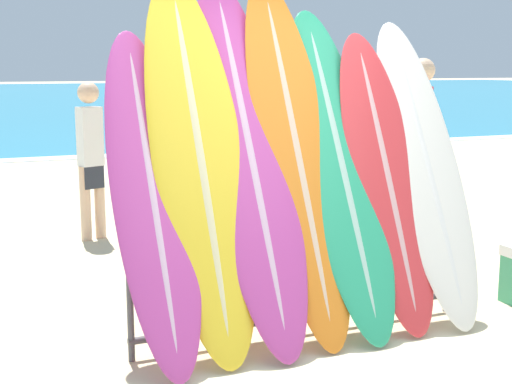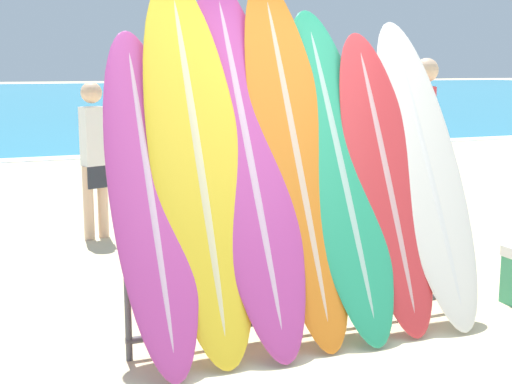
{
  "view_description": "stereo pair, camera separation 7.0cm",
  "coord_description": "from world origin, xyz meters",
  "px_view_note": "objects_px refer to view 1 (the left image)",
  "views": [
    {
      "loc": [
        -2.08,
        -3.17,
        1.72
      ],
      "look_at": [
        -0.09,
        1.59,
        0.81
      ],
      "focal_mm": 50.0,
      "sensor_mm": 36.0,
      "label": 1
    },
    {
      "loc": [
        -2.01,
        -3.2,
        1.72
      ],
      "look_at": [
        -0.09,
        1.59,
        0.81
      ],
      "focal_mm": 50.0,
      "sensor_mm": 36.0,
      "label": 2
    }
  ],
  "objects_px": {
    "surfboard_slot_0": "(152,194)",
    "person_far_left": "(420,140)",
    "person_near_water": "(330,132)",
    "surfboard_rack": "(304,269)",
    "surfboard_slot_3": "(296,153)",
    "surfboard_slot_6": "(426,168)",
    "person_far_right": "(259,127)",
    "surfboard_slot_1": "(199,159)",
    "surfboard_slot_2": "(249,155)",
    "surfboard_slot_4": "(340,167)",
    "person_mid_beach": "(91,155)",
    "surfboard_slot_5": "(386,178)"
  },
  "relations": [
    {
      "from": "person_far_left",
      "to": "surfboard_rack",
      "type": "bearing_deg",
      "value": -24.39
    },
    {
      "from": "surfboard_slot_2",
      "to": "person_far_left",
      "type": "xyz_separation_m",
      "value": [
        2.63,
        1.86,
        -0.18
      ]
    },
    {
      "from": "surfboard_rack",
      "to": "surfboard_slot_6",
      "type": "height_order",
      "value": "surfboard_slot_6"
    },
    {
      "from": "surfboard_slot_6",
      "to": "surfboard_rack",
      "type": "bearing_deg",
      "value": -174.55
    },
    {
      "from": "surfboard_slot_4",
      "to": "person_near_water",
      "type": "xyz_separation_m",
      "value": [
        1.57,
        3.04,
        -0.08
      ]
    },
    {
      "from": "surfboard_slot_1",
      "to": "person_mid_beach",
      "type": "distance_m",
      "value": 3.01
    },
    {
      "from": "surfboard_slot_6",
      "to": "person_far_left",
      "type": "xyz_separation_m",
      "value": [
        1.34,
        1.94,
        -0.05
      ]
    },
    {
      "from": "surfboard_slot_5",
      "to": "person_far_left",
      "type": "distance_m",
      "value": 2.59
    },
    {
      "from": "surfboard_slot_3",
      "to": "surfboard_slot_1",
      "type": "bearing_deg",
      "value": -178.88
    },
    {
      "from": "surfboard_rack",
      "to": "person_far_left",
      "type": "distance_m",
      "value": 3.14
    },
    {
      "from": "person_mid_beach",
      "to": "person_far_right",
      "type": "height_order",
      "value": "person_far_right"
    },
    {
      "from": "surfboard_slot_6",
      "to": "surfboard_slot_1",
      "type": "bearing_deg",
      "value": 177.86
    },
    {
      "from": "person_near_water",
      "to": "person_mid_beach",
      "type": "distance_m",
      "value": 2.69
    },
    {
      "from": "surfboard_slot_5",
      "to": "surfboard_slot_4",
      "type": "bearing_deg",
      "value": 170.28
    },
    {
      "from": "surfboard_slot_3",
      "to": "surfboard_slot_6",
      "type": "xyz_separation_m",
      "value": [
        0.96,
        -0.07,
        -0.14
      ]
    },
    {
      "from": "surfboard_slot_3",
      "to": "surfboard_slot_0",
      "type": "bearing_deg",
      "value": -175.38
    },
    {
      "from": "surfboard_rack",
      "to": "person_far_left",
      "type": "height_order",
      "value": "person_far_left"
    },
    {
      "from": "surfboard_rack",
      "to": "person_far_right",
      "type": "height_order",
      "value": "person_far_right"
    },
    {
      "from": "surfboard_slot_2",
      "to": "person_far_right",
      "type": "xyz_separation_m",
      "value": [
        2.03,
        4.65,
        -0.25
      ]
    },
    {
      "from": "surfboard_slot_4",
      "to": "surfboard_slot_6",
      "type": "xyz_separation_m",
      "value": [
        0.66,
        -0.03,
        -0.03
      ]
    },
    {
      "from": "surfboard_slot_3",
      "to": "surfboard_slot_6",
      "type": "bearing_deg",
      "value": -4.39
    },
    {
      "from": "surfboard_slot_1",
      "to": "person_mid_beach",
      "type": "relative_size",
      "value": 1.48
    },
    {
      "from": "surfboard_slot_0",
      "to": "person_near_water",
      "type": "xyz_separation_m",
      "value": [
        2.86,
        3.08,
        0.0
      ]
    },
    {
      "from": "surfboard_slot_1",
      "to": "surfboard_slot_6",
      "type": "height_order",
      "value": "surfboard_slot_1"
    },
    {
      "from": "surfboard_slot_2",
      "to": "surfboard_slot_4",
      "type": "distance_m",
      "value": 0.64
    },
    {
      "from": "surfboard_slot_0",
      "to": "person_far_right",
      "type": "relative_size",
      "value": 1.17
    },
    {
      "from": "surfboard_slot_5",
      "to": "person_far_right",
      "type": "xyz_separation_m",
      "value": [
        1.09,
        4.77,
        -0.07
      ]
    },
    {
      "from": "surfboard_rack",
      "to": "surfboard_slot_1",
      "type": "xyz_separation_m",
      "value": [
        -0.65,
        0.15,
        0.73
      ]
    },
    {
      "from": "surfboard_slot_2",
      "to": "person_far_right",
      "type": "height_order",
      "value": "surfboard_slot_2"
    },
    {
      "from": "person_far_left",
      "to": "surfboard_slot_3",
      "type": "bearing_deg",
      "value": -26.59
    },
    {
      "from": "surfboard_slot_0",
      "to": "surfboard_slot_6",
      "type": "bearing_deg",
      "value": 0.16
    },
    {
      "from": "person_mid_beach",
      "to": "person_far_left",
      "type": "distance_m",
      "value": 3.31
    },
    {
      "from": "person_mid_beach",
      "to": "surfboard_slot_6",
      "type": "bearing_deg",
      "value": 100.15
    },
    {
      "from": "surfboard_slot_5",
      "to": "person_mid_beach",
      "type": "height_order",
      "value": "surfboard_slot_5"
    },
    {
      "from": "surfboard_slot_0",
      "to": "person_far_left",
      "type": "distance_m",
      "value": 3.82
    },
    {
      "from": "surfboard_slot_3",
      "to": "surfboard_slot_6",
      "type": "distance_m",
      "value": 0.97
    },
    {
      "from": "surfboard_rack",
      "to": "surfboard_slot_1",
      "type": "height_order",
      "value": "surfboard_slot_1"
    },
    {
      "from": "person_mid_beach",
      "to": "person_near_water",
      "type": "bearing_deg",
      "value": 160.36
    },
    {
      "from": "person_near_water",
      "to": "person_far_left",
      "type": "height_order",
      "value": "same"
    },
    {
      "from": "surfboard_slot_0",
      "to": "surfboard_slot_4",
      "type": "xyz_separation_m",
      "value": [
        1.28,
        0.03,
        0.08
      ]
    },
    {
      "from": "person_far_left",
      "to": "person_far_right",
      "type": "height_order",
      "value": "person_far_left"
    },
    {
      "from": "person_far_left",
      "to": "person_far_right",
      "type": "bearing_deg",
      "value": -143.7
    },
    {
      "from": "person_far_right",
      "to": "surfboard_slot_4",
      "type": "bearing_deg",
      "value": 63.07
    },
    {
      "from": "surfboard_slot_0",
      "to": "surfboard_slot_3",
      "type": "height_order",
      "value": "surfboard_slot_3"
    },
    {
      "from": "surfboard_slot_4",
      "to": "surfboard_slot_6",
      "type": "relative_size",
      "value": 1.03
    },
    {
      "from": "surfboard_slot_0",
      "to": "surfboard_slot_2",
      "type": "distance_m",
      "value": 0.69
    },
    {
      "from": "surfboard_rack",
      "to": "surfboard_slot_0",
      "type": "distance_m",
      "value": 1.11
    },
    {
      "from": "surfboard_slot_5",
      "to": "person_mid_beach",
      "type": "relative_size",
      "value": 1.25
    },
    {
      "from": "surfboard_slot_5",
      "to": "surfboard_slot_3",
      "type": "bearing_deg",
      "value": 170.66
    },
    {
      "from": "person_far_right",
      "to": "person_mid_beach",
      "type": "bearing_deg",
      "value": 23.49
    }
  ]
}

